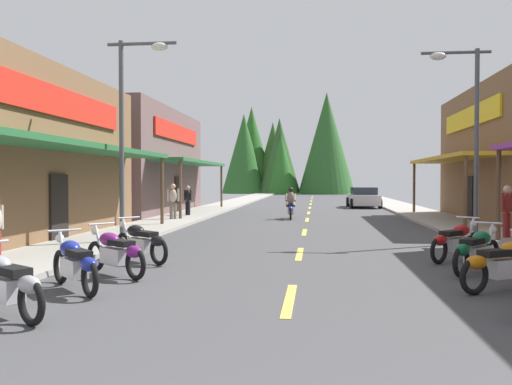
{
  "coord_description": "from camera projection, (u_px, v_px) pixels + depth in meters",
  "views": [
    {
      "loc": [
        0.42,
        -1.26,
        1.95
      ],
      "look_at": [
        -3.52,
        33.94,
        1.08
      ],
      "focal_mm": 37.67,
      "sensor_mm": 36.0,
      "label": 1
    }
  ],
  "objects": [
    {
      "name": "rider_cruising_lead",
      "position": [
        291.0,
        206.0,
        26.29
      ],
      "size": [
        0.6,
        2.14,
        1.57
      ],
      "rotation": [
        0.0,
        0.0,
        1.62
      ],
      "color": "black",
      "rests_on": "ground"
    },
    {
      "name": "centerline_dashes",
      "position": [
        309.0,
        213.0,
        31.28
      ],
      "size": [
        0.16,
        60.23,
        0.01
      ],
      "color": "#E0C64C",
      "rests_on": "ground"
    },
    {
      "name": "sidewalk_left",
      "position": [
        193.0,
        214.0,
        29.03
      ],
      "size": [
        2.58,
        84.35,
        0.12
      ],
      "primitive_type": "cube",
      "color": "#9E9991",
      "rests_on": "ground"
    },
    {
      "name": "pedestrian_strolling",
      "position": [
        173.0,
        199.0,
        24.77
      ],
      "size": [
        0.53,
        0.38,
        1.75
      ],
      "rotation": [
        0.0,
        0.0,
        1.97
      ],
      "color": "#726659",
      "rests_on": "ground"
    },
    {
      "name": "pedestrian_by_shop",
      "position": [
        507.0,
        209.0,
        16.87
      ],
      "size": [
        0.46,
        0.43,
        1.76
      ],
      "rotation": [
        0.0,
        0.0,
        5.4
      ],
      "color": "maroon",
      "rests_on": "ground"
    },
    {
      "name": "motorcycle_parked_left_3",
      "position": [
        141.0,
        241.0,
        12.62
      ],
      "size": [
        1.74,
        1.41,
        1.04
      ],
      "rotation": [
        0.0,
        0.0,
        2.47
      ],
      "color": "black",
      "rests_on": "ground"
    },
    {
      "name": "parked_car_curbside",
      "position": [
        364.0,
        198.0,
        37.07
      ],
      "size": [
        2.18,
        4.36,
        1.4
      ],
      "rotation": [
        0.0,
        0.0,
        1.61
      ],
      "color": "silver",
      "rests_on": "ground"
    },
    {
      "name": "motorcycle_parked_right_3",
      "position": [
        456.0,
        241.0,
        12.75
      ],
      "size": [
        1.57,
        1.6,
        1.04
      ],
      "rotation": [
        0.0,
        0.0,
        0.8
      ],
      "color": "black",
      "rests_on": "ground"
    },
    {
      "name": "sidewalk_right",
      "position": [
        428.0,
        216.0,
        27.66
      ],
      "size": [
        2.58,
        84.35,
        0.12
      ],
      "primitive_type": "cube",
      "color": "#9E9991",
      "rests_on": "ground"
    },
    {
      "name": "motorcycle_parked_left_0",
      "position": [
        5.0,
        283.0,
        7.56
      ],
      "size": [
        1.85,
        1.25,
        1.04
      ],
      "rotation": [
        0.0,
        0.0,
        2.56
      ],
      "color": "black",
      "rests_on": "ground"
    },
    {
      "name": "motorcycle_parked_left_2",
      "position": [
        115.0,
        252.0,
        10.82
      ],
      "size": [
        1.75,
        1.39,
        1.04
      ],
      "rotation": [
        0.0,
        0.0,
        2.48
      ],
      "color": "black",
      "rests_on": "ground"
    },
    {
      "name": "motorcycle_parked_left_1",
      "position": [
        75.0,
        263.0,
        9.36
      ],
      "size": [
        1.56,
        1.61,
        1.04
      ],
      "rotation": [
        0.0,
        0.0,
        2.34
      ],
      "color": "black",
      "rests_on": "ground"
    },
    {
      "name": "streetlamp_right",
      "position": [
        466.0,
        116.0,
        16.37
      ],
      "size": [
        2.07,
        0.3,
        5.92
      ],
      "color": "#474C51",
      "rests_on": "ground"
    },
    {
      "name": "ground",
      "position": [
        308.0,
        217.0,
        28.35
      ],
      "size": [
        9.77,
        84.35,
        0.1
      ],
      "primitive_type": "cube",
      "color": "#424244"
    },
    {
      "name": "storefront_left_far",
      "position": [
        109.0,
        162.0,
        31.01
      ],
      "size": [
        9.86,
        12.6,
        5.88
      ],
      "color": "brown",
      "rests_on": "ground"
    },
    {
      "name": "motorcycle_parked_right_1",
      "position": [
        504.0,
        263.0,
        9.32
      ],
      "size": [
        1.86,
        1.23,
        1.04
      ],
      "rotation": [
        0.0,
        0.0,
        0.56
      ],
      "color": "black",
      "rests_on": "ground"
    },
    {
      "name": "streetlamp_left",
      "position": [
        132.0,
        112.0,
        15.76
      ],
      "size": [
        2.07,
        0.3,
        6.01
      ],
      "color": "#474C51",
      "rests_on": "ground"
    },
    {
      "name": "pedestrian_browsing",
      "position": [
        188.0,
        199.0,
        27.47
      ],
      "size": [
        0.46,
        0.43,
        1.63
      ],
      "rotation": [
        0.0,
        0.0,
        4.02
      ],
      "color": "black",
      "rests_on": "ground"
    },
    {
      "name": "motorcycle_parked_right_2",
      "position": [
        477.0,
        250.0,
        11.1
      ],
      "size": [
        1.43,
        1.72,
        1.04
      ],
      "rotation": [
        0.0,
        0.0,
        0.89
      ],
      "color": "black",
      "rests_on": "ground"
    },
    {
      "name": "treeline_backdrop",
      "position": [
        287.0,
        151.0,
        73.49
      ],
      "size": [
        18.18,
        10.38,
        13.58
      ],
      "color": "#265B23",
      "rests_on": "ground"
    }
  ]
}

